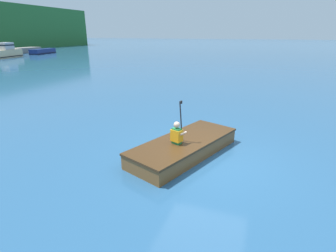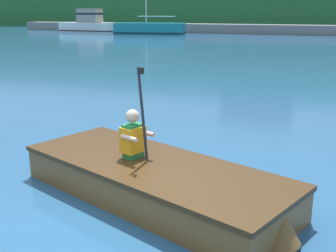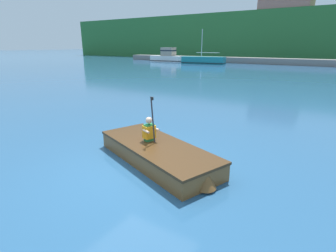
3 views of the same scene
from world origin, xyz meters
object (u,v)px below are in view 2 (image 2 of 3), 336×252
moored_boat_dock_center_far (88,24)px  person_paddler (133,136)px  moored_boat_dock_west_inner (150,29)px  rowboat_foreground (157,179)px

moored_boat_dock_center_far → person_paddler: moored_boat_dock_center_far is taller
person_paddler → moored_boat_dock_west_inner: bearing=113.2°
rowboat_foreground → person_paddler: (-0.38, 0.14, 0.48)m
moored_boat_dock_west_inner → rowboat_foreground: size_ratio=1.78×
rowboat_foreground → moored_boat_dock_west_inner: bearing=113.7°
moored_boat_dock_center_far → person_paddler: (21.94, -34.79, -0.13)m
moored_boat_dock_west_inner → moored_boat_dock_center_far: bearing=165.3°
moored_boat_dock_west_inner → moored_boat_dock_center_far: size_ratio=1.12×
moored_boat_dock_west_inner → person_paddler: moored_boat_dock_west_inner is taller
moored_boat_dock_west_inner → person_paddler: (14.02, -32.72, 0.21)m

